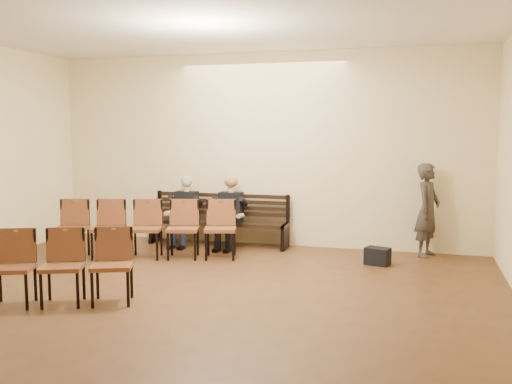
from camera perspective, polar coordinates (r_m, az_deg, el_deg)
ground at (r=6.14m, az=-12.03°, el=-14.10°), size 10.00×10.00×0.00m
room_walls at (r=6.48m, az=-9.27°, el=9.85°), size 8.02×10.01×3.51m
bench at (r=10.50m, az=-3.80°, el=-4.12°), size 2.60×0.90×0.45m
seated_man at (r=10.55m, az=-7.14°, el=-2.03°), size 0.50×0.69×1.21m
seated_woman at (r=10.25m, az=-2.69°, el=-2.27°), size 0.51×0.71×1.19m
laptop at (r=10.37m, az=-7.83°, el=-2.43°), size 0.34×0.30×0.22m
water_bottle at (r=10.02m, az=-2.53°, el=-2.64°), size 0.08×0.08×0.23m
bag at (r=9.22m, az=12.05°, el=-6.29°), size 0.43×0.35×0.27m
passerby at (r=9.90m, az=16.81°, el=-1.07°), size 0.64×0.77×1.80m
chair_row_front at (r=9.58m, az=-10.98°, el=-3.66°), size 3.01×1.29×0.97m
chair_row_back at (r=7.35m, az=-18.79°, el=-7.13°), size 1.73×1.08×0.92m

